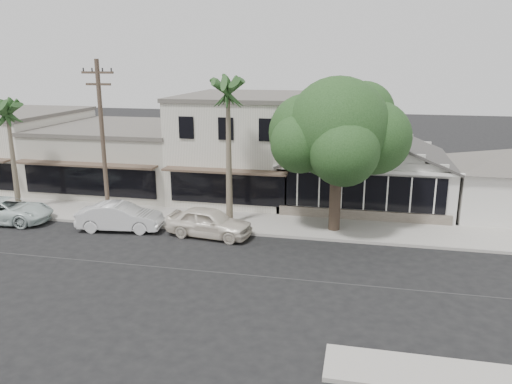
% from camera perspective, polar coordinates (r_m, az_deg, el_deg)
% --- Properties ---
extents(ground, '(140.00, 140.00, 0.00)m').
position_cam_1_polar(ground, '(21.73, -1.61, -9.43)').
color(ground, black).
rests_on(ground, ground).
extents(sidewalk_north, '(90.00, 3.50, 0.15)m').
position_cam_1_polar(sidewalk_north, '(30.27, -13.38, -2.58)').
color(sidewalk_north, '#9E9991').
rests_on(sidewalk_north, ground).
extents(corner_shop, '(10.40, 8.60, 5.10)m').
position_cam_1_polar(corner_shop, '(32.32, 12.38, 3.23)').
color(corner_shop, silver).
rests_on(corner_shop, ground).
extents(side_cottage, '(6.00, 6.00, 3.00)m').
position_cam_1_polar(side_cottage, '(32.71, 26.76, 0.10)').
color(side_cottage, silver).
rests_on(side_cottage, ground).
extents(row_building_near, '(8.00, 10.00, 6.50)m').
position_cam_1_polar(row_building_near, '(34.11, -1.15, 5.26)').
color(row_building_near, silver).
rests_on(row_building_near, ground).
extents(row_building_midnear, '(10.00, 10.00, 4.20)m').
position_cam_1_polar(row_building_midnear, '(37.40, -14.71, 3.83)').
color(row_building_midnear, '#B5B1A2').
rests_on(row_building_midnear, ground).
extents(utility_pole, '(1.80, 0.24, 9.00)m').
position_cam_1_polar(utility_pole, '(28.34, -17.12, 5.79)').
color(utility_pole, brown).
rests_on(utility_pole, ground).
extents(car_0, '(4.71, 2.38, 1.54)m').
position_cam_1_polar(car_0, '(26.08, -5.38, -3.46)').
color(car_0, silver).
rests_on(car_0, ground).
extents(car_1, '(4.70, 2.14, 1.49)m').
position_cam_1_polar(car_1, '(27.90, -15.27, -2.75)').
color(car_1, silver).
rests_on(car_1, ground).
extents(car_2, '(5.32, 2.88, 1.42)m').
position_cam_1_polar(car_2, '(31.54, -26.66, -1.89)').
color(car_2, silver).
rests_on(car_2, ground).
extents(shade_tree, '(7.39, 6.68, 8.20)m').
position_cam_1_polar(shade_tree, '(26.17, 9.24, 6.90)').
color(shade_tree, '#4F3D2F').
rests_on(shade_tree, ground).
extents(palm_east, '(2.87, 2.87, 8.56)m').
position_cam_1_polar(palm_east, '(26.43, -3.24, 11.37)').
color(palm_east, '#726651').
rests_on(palm_east, ground).
extents(palm_mid, '(3.11, 3.11, 7.13)m').
position_cam_1_polar(palm_mid, '(32.50, -26.58, 8.25)').
color(palm_mid, '#726651').
rests_on(palm_mid, ground).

